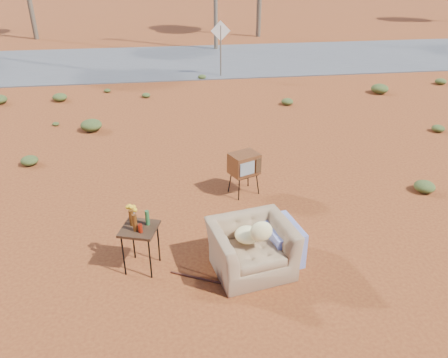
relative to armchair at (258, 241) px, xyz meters
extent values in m
plane|color=brown|center=(-0.42, 0.14, -0.51)|extent=(140.00, 140.00, 0.00)
cube|color=#565659|center=(-0.42, 15.14, -0.49)|extent=(140.00, 7.00, 0.04)
imported|color=#8E6D4D|center=(-0.10, -0.04, 0.04)|extent=(1.38, 1.03, 1.09)
ellipsoid|color=#F8E798|center=(-0.17, 0.01, 0.12)|extent=(0.39, 0.39, 0.23)
ellipsoid|color=#F8E798|center=(-0.01, -0.23, 0.33)|extent=(0.35, 0.17, 0.35)
cube|color=navy|center=(0.45, 0.18, -0.19)|extent=(0.66, 0.90, 0.64)
cube|color=black|center=(0.23, 2.43, -0.05)|extent=(0.62, 0.55, 0.03)
cylinder|color=black|center=(0.09, 2.18, -0.28)|extent=(0.03, 0.03, 0.46)
cylinder|color=black|center=(0.51, 2.36, -0.28)|extent=(0.03, 0.03, 0.46)
cylinder|color=black|center=(-0.05, 2.51, -0.28)|extent=(0.03, 0.03, 0.46)
cylinder|color=black|center=(0.37, 2.69, -0.28)|extent=(0.03, 0.03, 0.46)
cube|color=brown|center=(0.23, 2.43, 0.18)|extent=(0.70, 0.63, 0.44)
cube|color=gray|center=(0.25, 2.19, 0.18)|extent=(0.32, 0.15, 0.28)
cube|color=#472D19|center=(0.50, 2.29, 0.18)|extent=(0.13, 0.07, 0.31)
cube|color=#372314|center=(-1.84, 0.23, 0.25)|extent=(0.68, 0.68, 0.04)
cylinder|color=black|center=(-2.11, 0.09, -0.13)|extent=(0.03, 0.03, 0.76)
cylinder|color=black|center=(-1.70, -0.04, -0.13)|extent=(0.03, 0.03, 0.76)
cylinder|color=black|center=(-1.98, 0.50, -0.13)|extent=(0.03, 0.03, 0.76)
cylinder|color=black|center=(-1.57, 0.37, -0.13)|extent=(0.03, 0.03, 0.76)
cylinder|color=#4F280D|center=(-1.95, 0.32, 0.41)|extent=(0.08, 0.08, 0.28)
cylinder|color=#4F280D|center=(-1.89, 0.16, 0.42)|extent=(0.07, 0.07, 0.30)
cylinder|color=#25572A|center=(-1.70, 0.30, 0.40)|extent=(0.06, 0.06, 0.26)
cylinder|color=red|center=(-1.81, 0.11, 0.34)|extent=(0.07, 0.07, 0.14)
cylinder|color=silver|center=(-1.94, 0.44, 0.34)|extent=(0.09, 0.09, 0.15)
ellipsoid|color=gold|center=(-1.94, 0.44, 0.51)|extent=(0.17, 0.17, 0.13)
cylinder|color=#4E1F14|center=(-0.81, -0.26, -0.49)|extent=(1.18, 0.61, 0.03)
cylinder|color=brown|center=(1.08, 12.14, 0.49)|extent=(0.06, 0.06, 2.00)
cube|color=silver|center=(1.08, 12.14, 1.29)|extent=(0.78, 0.04, 0.78)
ellipsoid|color=#495625|center=(4.08, 1.94, -0.39)|extent=(0.44, 0.44, 0.24)
ellipsoid|color=#495625|center=(-3.42, 6.64, -0.35)|extent=(0.60, 0.60, 0.33)
ellipsoid|color=#495625|center=(6.38, 5.14, -0.41)|extent=(0.36, 0.36, 0.20)
ellipsoid|color=#495625|center=(2.78, 8.14, -0.40)|extent=(0.40, 0.40, 0.22)
ellipsoid|color=#495625|center=(-1.92, 9.64, -0.43)|extent=(0.30, 0.30, 0.17)
camera|label=1|loc=(-1.34, -5.55, 4.09)|focal=35.00mm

